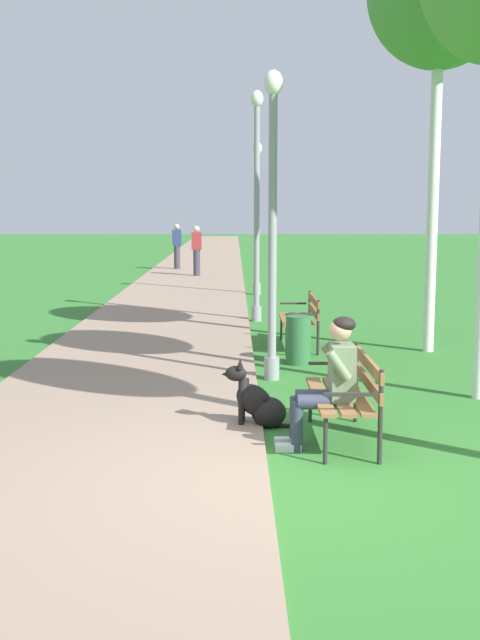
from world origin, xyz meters
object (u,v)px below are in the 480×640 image
(park_bench_mid, at_px, (302,316))
(pedestrian_further_distant, at_px, (177,246))
(park_bench_near, at_px, (349,389))
(lamp_post_near, at_px, (273,223))
(litter_bin, at_px, (298,340))
(lamp_post_mid, at_px, (257,204))
(lamp_post_far, at_px, (257,217))
(person_seated_on_near_bench, at_px, (330,377))
(dog_black, at_px, (259,403))
(pedestrian_distant, at_px, (197,251))

(park_bench_mid, height_order, pedestrian_further_distant, pedestrian_further_distant)
(park_bench_near, xyz_separation_m, pedestrian_further_distant, (-3.16, 20.98, 0.33))
(park_bench_mid, height_order, lamp_post_near, lamp_post_near)
(litter_bin, bearing_deg, lamp_post_mid, 96.40)
(lamp_post_far, bearing_deg, person_seated_on_near_bench, -88.65)
(park_bench_mid, distance_m, pedestrian_further_distant, 16.15)
(dog_black, xyz_separation_m, pedestrian_further_distant, (-2.31, 20.49, 0.58))
(park_bench_mid, relative_size, lamp_post_mid, 0.34)
(park_bench_near, bearing_deg, dog_black, 150.08)
(park_bench_mid, height_order, litter_bin, park_bench_mid)
(lamp_post_far, bearing_deg, pedestrian_distant, 108.92)
(dog_black, distance_m, lamp_post_mid, 7.87)
(person_seated_on_near_bench, height_order, lamp_post_mid, lamp_post_mid)
(person_seated_on_near_bench, xyz_separation_m, pedestrian_further_distant, (-2.95, 21.20, 0.16))
(litter_bin, relative_size, pedestrian_distant, 0.42)
(lamp_post_near, bearing_deg, pedestrian_distant, 96.35)
(park_bench_mid, bearing_deg, pedestrian_distant, 100.13)
(litter_bin, bearing_deg, lamp_post_far, 92.14)
(dog_black, bearing_deg, park_bench_mid, 79.68)
(dog_black, relative_size, pedestrian_further_distant, 0.50)
(park_bench_mid, xyz_separation_m, lamp_post_near, (-0.61, -2.40, 1.53))
(lamp_post_far, relative_size, pedestrian_further_distant, 2.35)
(park_bench_near, bearing_deg, lamp_post_mid, 94.66)
(lamp_post_mid, bearing_deg, pedestrian_further_distant, 100.98)
(dog_black, xyz_separation_m, litter_bin, (0.67, 3.29, 0.09))
(litter_bin, distance_m, pedestrian_distant, 14.49)
(lamp_post_mid, xyz_separation_m, pedestrian_distant, (-1.66, 10.02, -1.46))
(person_seated_on_near_bench, bearing_deg, lamp_post_far, 91.35)
(park_bench_near, xyz_separation_m, pedestrian_distant, (-2.32, 18.11, 0.33))
(park_bench_mid, bearing_deg, lamp_post_mid, 102.66)
(litter_bin, bearing_deg, dog_black, -101.55)
(lamp_post_near, xyz_separation_m, litter_bin, (0.43, 1.03, -1.69))
(dog_black, distance_m, lamp_post_far, 12.49)
(park_bench_mid, bearing_deg, park_bench_near, -90.00)
(pedestrian_distant, bearing_deg, lamp_post_near, -83.65)
(dog_black, bearing_deg, lamp_post_near, 83.89)
(park_bench_mid, distance_m, person_seated_on_near_bench, 5.38)
(park_bench_near, distance_m, lamp_post_far, 12.95)
(litter_bin, bearing_deg, park_bench_near, -87.33)
(person_seated_on_near_bench, bearing_deg, pedestrian_distant, 96.56)
(lamp_post_far, height_order, pedestrian_further_distant, lamp_post_far)
(dog_black, height_order, lamp_post_mid, lamp_post_mid)
(lamp_post_near, xyz_separation_m, lamp_post_far, (0.09, 10.10, -0.04))
(park_bench_mid, xyz_separation_m, dog_black, (-0.85, -4.66, -0.25))
(park_bench_near, distance_m, lamp_post_mid, 8.31)
(pedestrian_further_distant, bearing_deg, litter_bin, -80.16)
(dog_black, bearing_deg, pedestrian_distant, 94.76)
(person_seated_on_near_bench, relative_size, pedestrian_further_distant, 0.76)
(lamp_post_near, distance_m, lamp_post_far, 10.10)
(park_bench_mid, height_order, dog_black, park_bench_mid)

